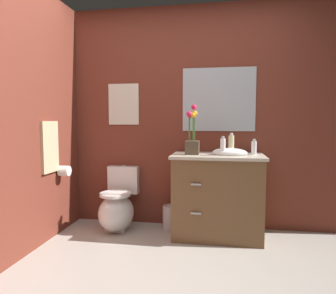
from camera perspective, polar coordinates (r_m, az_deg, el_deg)
wall_back at (r=3.51m, az=6.06°, el=5.46°), size 4.00×0.05×2.50m
wall_left at (r=2.98m, az=-26.05°, el=5.11°), size 0.05×4.21×2.50m
toilet at (r=3.52m, az=-9.41°, el=-11.15°), size 0.38×0.59×0.69m
vanity_cabinet at (r=3.26m, az=9.21°, el=-8.77°), size 0.94×0.56×1.05m
flower_vase at (r=3.16m, az=4.54°, el=1.50°), size 0.14×0.14×0.52m
soap_bottle at (r=3.27m, az=15.76°, el=-0.09°), size 0.05×0.05×0.16m
lotion_bottle at (r=3.25m, az=11.73°, el=0.48°), size 0.06×0.06×0.22m
hand_wash_bottle at (r=3.11m, az=10.20°, el=0.08°), size 0.05×0.05×0.19m
trash_bin at (r=3.50m, az=0.52°, el=-13.02°), size 0.18×0.18×0.27m
wall_poster at (r=3.65m, az=-8.29°, el=7.90°), size 0.36×0.01×0.47m
wall_mirror at (r=3.48m, az=9.43°, el=8.73°), size 0.80×0.01×0.70m
hanging_towel at (r=3.31m, az=-21.19°, el=0.01°), size 0.03×0.28×0.52m
toilet_paper_roll at (r=3.46m, az=-18.78°, el=-4.23°), size 0.11×0.11×0.11m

